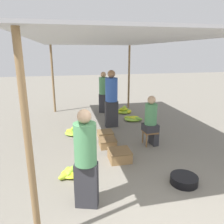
{
  "coord_description": "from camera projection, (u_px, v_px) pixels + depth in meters",
  "views": [
    {
      "loc": [
        -1.09,
        -2.02,
        2.31
      ],
      "look_at": [
        0.0,
        2.95,
        0.89
      ],
      "focal_mm": 35.0,
      "sensor_mm": 36.0,
      "label": 1
    }
  ],
  "objects": [
    {
      "name": "crate_mid",
      "position": [
        108.0,
        143.0,
        5.45
      ],
      "size": [
        0.42,
        0.42,
        0.2
      ],
      "color": "olive",
      "rests_on": "ground"
    },
    {
      "name": "vendor_foreground",
      "position": [
        86.0,
        158.0,
        3.18
      ],
      "size": [
        0.41,
        0.41,
        1.54
      ],
      "color": "#2D2D33",
      "rests_on": "ground"
    },
    {
      "name": "canopy_post_back_right",
      "position": [
        129.0,
        78.0,
        8.91
      ],
      "size": [
        0.08,
        0.08,
        2.54
      ],
      "primitive_type": "cylinder",
      "color": "olive",
      "rests_on": "ground"
    },
    {
      "name": "shopper_walking_far",
      "position": [
        103.0,
        92.0,
        8.33
      ],
      "size": [
        0.41,
        0.41,
        1.57
      ],
      "color": "#2D2D33",
      "rests_on": "ground"
    },
    {
      "name": "crate_far",
      "position": [
        119.0,
        155.0,
        4.76
      ],
      "size": [
        0.47,
        0.47,
        0.23
      ],
      "color": "olive",
      "rests_on": "ground"
    },
    {
      "name": "stool",
      "position": [
        150.0,
        133.0,
        5.52
      ],
      "size": [
        0.34,
        0.34,
        0.37
      ],
      "color": "brown",
      "rests_on": "ground"
    },
    {
      "name": "canopy_tarp",
      "position": [
        108.0,
        41.0,
        5.3
      ],
      "size": [
        3.41,
        6.69,
        0.04
      ],
      "primitive_type": "cube",
      "color": "#B2B2B7",
      "rests_on": "canopy_post_front_left"
    },
    {
      "name": "crate_near",
      "position": [
        105.0,
        134.0,
        6.08
      ],
      "size": [
        0.42,
        0.42,
        0.16
      ],
      "color": "#9E7A4C",
      "rests_on": "ground"
    },
    {
      "name": "banana_pile_right_1",
      "position": [
        124.0,
        111.0,
        8.42
      ],
      "size": [
        0.67,
        0.53,
        0.29
      ],
      "color": "#8DBD33",
      "rests_on": "ground"
    },
    {
      "name": "canopy_post_back_left",
      "position": [
        53.0,
        80.0,
        8.29
      ],
      "size": [
        0.08,
        0.08,
        2.54
      ],
      "primitive_type": "cylinder",
      "color": "olive",
      "rests_on": "ground"
    },
    {
      "name": "banana_pile_right_0",
      "position": [
        133.0,
        119.0,
        7.53
      ],
      "size": [
        0.6,
        0.53,
        0.16
      ],
      "color": "#73B238",
      "rests_on": "ground"
    },
    {
      "name": "basin_black",
      "position": [
        184.0,
        180.0,
        3.93
      ],
      "size": [
        0.49,
        0.49,
        0.15
      ],
      "color": "black",
      "rests_on": "ground"
    },
    {
      "name": "banana_pile_left_1",
      "position": [
        74.0,
        132.0,
        6.26
      ],
      "size": [
        0.55,
        0.54,
        0.26
      ],
      "color": "#BDD02A",
      "rests_on": "ground"
    },
    {
      "name": "shopper_walking_mid",
      "position": [
        111.0,
        98.0,
        6.71
      ],
      "size": [
        0.4,
        0.38,
        1.77
      ],
      "color": "#2D2D33",
      "rests_on": "ground"
    },
    {
      "name": "canopy_post_front_left",
      "position": [
        29.0,
        150.0,
        2.37
      ],
      "size": [
        0.08,
        0.08,
        2.54
      ],
      "primitive_type": "cylinder",
      "color": "olive",
      "rests_on": "ground"
    },
    {
      "name": "vendor_seated",
      "position": [
        151.0,
        120.0,
        5.42
      ],
      "size": [
        0.37,
        0.37,
        1.27
      ],
      "color": "#2D2D33",
      "rests_on": "ground"
    },
    {
      "name": "banana_pile_left_0",
      "position": [
        72.0,
        173.0,
        4.17
      ],
      "size": [
        0.53,
        0.54,
        0.2
      ],
      "color": "yellow",
      "rests_on": "ground"
    }
  ]
}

